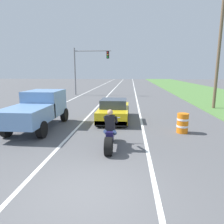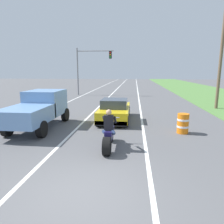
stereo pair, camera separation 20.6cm
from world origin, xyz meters
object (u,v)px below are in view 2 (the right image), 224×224
(motorcycle_with_rider, at_px, (109,135))
(sports_car_yellow, at_px, (115,110))
(construction_barrel_nearest, at_px, (183,123))
(pickup_truck_left_lane_light_blue, at_px, (39,108))
(traffic_light_mast_near, at_px, (89,64))

(motorcycle_with_rider, xyz_separation_m, sports_car_yellow, (-0.26, 5.01, 0.04))
(motorcycle_with_rider, height_order, construction_barrel_nearest, motorcycle_with_rider)
(pickup_truck_left_lane_light_blue, xyz_separation_m, traffic_light_mast_near, (-0.78, 16.14, 2.90))
(motorcycle_with_rider, relative_size, construction_barrel_nearest, 2.21)
(motorcycle_with_rider, xyz_separation_m, construction_barrel_nearest, (3.42, 2.59, -0.09))
(motorcycle_with_rider, xyz_separation_m, traffic_light_mast_near, (-4.96, 18.92, 3.42))
(sports_car_yellow, relative_size, traffic_light_mast_near, 0.72)
(motorcycle_with_rider, distance_m, construction_barrel_nearest, 4.28)
(sports_car_yellow, bearing_deg, pickup_truck_left_lane_light_blue, -150.41)
(sports_car_yellow, bearing_deg, motorcycle_with_rider, -87.05)
(motorcycle_with_rider, bearing_deg, sports_car_yellow, 92.95)
(pickup_truck_left_lane_light_blue, bearing_deg, construction_barrel_nearest, -1.48)
(motorcycle_with_rider, xyz_separation_m, pickup_truck_left_lane_light_blue, (-4.19, 2.78, 0.51))
(sports_car_yellow, xyz_separation_m, traffic_light_mast_near, (-4.70, 13.91, 3.38))
(traffic_light_mast_near, bearing_deg, motorcycle_with_rider, -75.30)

